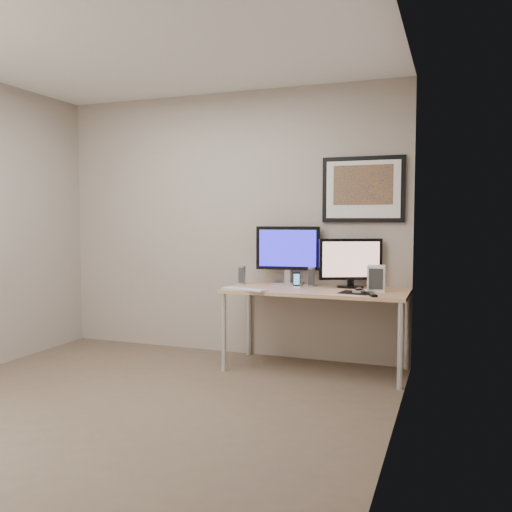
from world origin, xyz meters
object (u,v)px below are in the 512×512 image
Objects in this scene: desk at (316,296)px; fan_unit at (376,278)px; speaker_left at (242,275)px; phone_dock at (296,280)px; framed_art at (363,189)px; speaker_right at (312,277)px; keyboard at (244,289)px; monitor_tv at (351,262)px; monitor_large at (288,252)px.

desk is 7.07× the size of fan_unit.
speaker_left is at bearing 171.02° from fan_unit.
phone_dock is (0.57, -0.09, -0.02)m from speaker_left.
framed_art reaches higher than fan_unit.
speaker_right is at bearing 115.36° from desk.
fan_unit is (0.17, -0.30, -0.78)m from framed_art.
framed_art reaches higher than speaker_right.
speaker_right is (0.66, 0.08, 0.00)m from speaker_left.
fan_unit reaches higher than keyboard.
monitor_tv is 2.37× the size of fan_unit.
desk is 11.35× the size of phone_dock.
monitor_large is at bearing 101.73° from phone_dock.
monitor_tv reaches higher than speaker_left.
monitor_large is 0.65m from keyboard.
phone_dock is at bearing -150.45° from framed_art.
monitor_large is 0.90m from fan_unit.
speaker_left is 0.77× the size of fan_unit.
framed_art is at bearing 10.56° from speaker_right.
speaker_right is (-0.44, -0.14, -0.80)m from framed_art.
desk is 0.56m from monitor_large.
monitor_tv reaches higher than fan_unit.
keyboard is (-0.24, -0.52, -0.30)m from monitor_large.
framed_art is 0.91m from monitor_large.
monitor_large is 0.61m from monitor_tv.
monitor_large is at bearing 161.24° from fan_unit.
keyboard is at bearing -153.81° from desk.
monitor_large reaches higher than desk.
monitor_tv is 0.51m from phone_dock.
keyboard reaches higher than desk.
desk is 3.70× the size of keyboard.
framed_art reaches higher than keyboard.
monitor_large is 2.68× the size of fan_unit.
speaker_right is (0.24, -0.05, -0.22)m from monitor_large.
keyboard is (-0.57, -0.28, 0.07)m from desk.
framed_art is 1.73× the size of keyboard.
fan_unit is (0.71, 0.01, 0.04)m from phone_dock.
monitor_large is at bearing 81.38° from keyboard.
framed_art reaches higher than monitor_large.
desk is 1.07m from framed_art.
phone_dock is (-0.54, -0.31, -0.82)m from framed_art.
speaker_left is at bearing 160.72° from monitor_tv.
desk is 2.13× the size of framed_art.
fan_unit is at bearing 3.75° from desk.
speaker_left is 1.28m from fan_unit.
framed_art is 1.03m from phone_dock.
desk is 0.64m from keyboard.
phone_dock reaches higher than keyboard.
monitor_tv is 0.32m from fan_unit.
fan_unit is (0.25, -0.15, -0.13)m from monitor_tv.
desk is at bearing -168.69° from monitor_tv.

